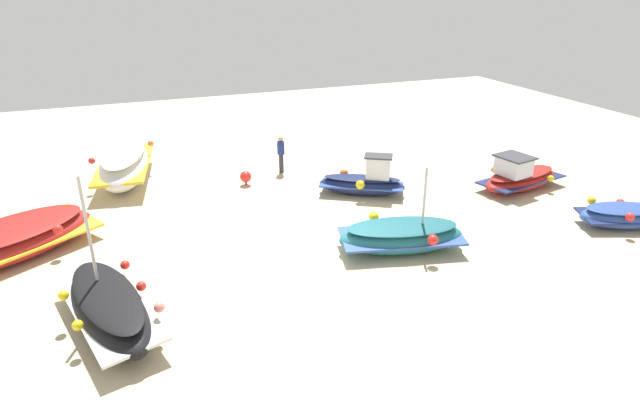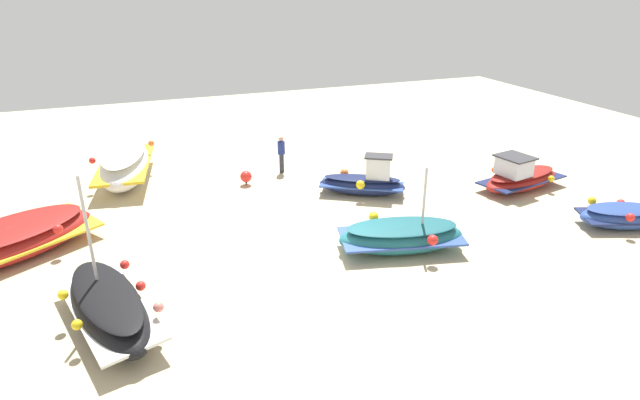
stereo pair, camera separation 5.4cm
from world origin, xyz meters
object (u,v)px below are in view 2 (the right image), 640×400
at_px(fishing_boat_1, 12,240).
at_px(mooring_buoy_1, 246,177).
at_px(fishing_boat_0, 125,164).
at_px(person_walking, 281,152).
at_px(fishing_boat_4, 520,177).
at_px(fishing_boat_3, 401,236).
at_px(fishing_boat_6, 624,216).
at_px(fishing_boat_2, 364,182).
at_px(fishing_boat_5, 108,307).

distance_m(fishing_boat_1, mooring_buoy_1, 8.84).
height_order(fishing_boat_0, person_walking, person_walking).
xyz_separation_m(fishing_boat_0, fishing_boat_4, (-14.96, 6.87, -0.25)).
bearing_deg(fishing_boat_3, person_walking, -67.26).
height_order(fishing_boat_6, mooring_buoy_1, fishing_boat_6).
bearing_deg(fishing_boat_2, person_walking, 152.97).
bearing_deg(fishing_boat_3, fishing_boat_5, 19.11).
distance_m(fishing_boat_4, fishing_boat_5, 16.25).
relative_size(fishing_boat_0, person_walking, 3.38).
xyz_separation_m(fishing_boat_3, fishing_boat_6, (-8.01, 1.30, -0.08)).
height_order(fishing_boat_0, fishing_boat_5, fishing_boat_5).
xyz_separation_m(fishing_boat_6, mooring_buoy_1, (11.21, -8.68, -0.05)).
relative_size(fishing_boat_5, person_walking, 2.82).
xyz_separation_m(fishing_boat_3, fishing_boat_4, (-7.14, -2.89, 0.01)).
bearing_deg(fishing_boat_4, fishing_boat_1, -14.25).
distance_m(fishing_boat_5, fishing_boat_6, 16.69).
relative_size(fishing_boat_3, fishing_boat_5, 0.91).
bearing_deg(fishing_boat_5, fishing_boat_6, 73.11).
relative_size(fishing_boat_3, fishing_boat_6, 1.30).
relative_size(fishing_boat_1, fishing_boat_5, 1.18).
bearing_deg(fishing_boat_2, fishing_boat_5, -119.36).
bearing_deg(fishing_boat_3, fishing_boat_0, -37.76).
height_order(fishing_boat_0, fishing_boat_3, fishing_boat_3).
bearing_deg(fishing_boat_1, fishing_boat_4, 144.68).
height_order(fishing_boat_2, fishing_boat_4, fishing_boat_2).
bearing_deg(person_walking, fishing_boat_6, -6.25).
height_order(fishing_boat_3, fishing_boat_4, fishing_boat_3).
bearing_deg(fishing_boat_3, fishing_boat_6, -175.65).
bearing_deg(fishing_boat_6, fishing_boat_4, -57.73).
xyz_separation_m(fishing_boat_1, fishing_boat_3, (-11.39, 4.08, -0.04)).
height_order(fishing_boat_6, person_walking, person_walking).
relative_size(fishing_boat_4, fishing_boat_5, 0.87).
height_order(fishing_boat_5, fishing_boat_6, fishing_boat_5).
height_order(fishing_boat_3, person_walking, fishing_boat_3).
bearing_deg(mooring_buoy_1, fishing_boat_6, 142.24).
distance_m(fishing_boat_2, mooring_buoy_1, 4.95).
distance_m(fishing_boat_1, person_walking, 10.90).
xyz_separation_m(fishing_boat_0, fishing_boat_1, (3.57, 5.67, -0.22)).
distance_m(fishing_boat_1, fishing_boat_2, 12.34).
bearing_deg(mooring_buoy_1, fishing_boat_0, -27.16).
distance_m(fishing_boat_2, person_walking, 4.32).
xyz_separation_m(fishing_boat_1, fishing_boat_4, (-18.52, 1.20, -0.03)).
distance_m(fishing_boat_0, fishing_boat_5, 10.64).
relative_size(fishing_boat_6, mooring_buoy_1, 5.42).
height_order(fishing_boat_1, fishing_boat_2, fishing_boat_2).
bearing_deg(mooring_buoy_1, fishing_boat_1, 21.94).
distance_m(fishing_boat_6, mooring_buoy_1, 14.18).
distance_m(fishing_boat_3, mooring_buoy_1, 8.05).
height_order(fishing_boat_4, fishing_boat_6, fishing_boat_4).
xyz_separation_m(fishing_boat_1, mooring_buoy_1, (-8.19, -3.30, -0.17)).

